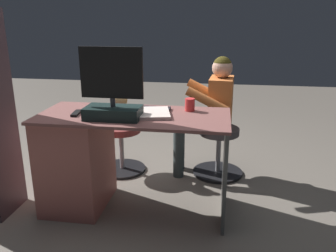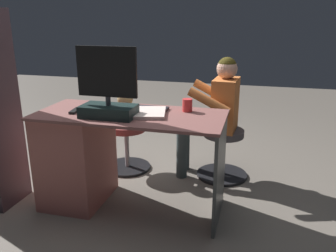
{
  "view_description": "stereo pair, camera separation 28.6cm",
  "coord_description": "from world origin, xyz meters",
  "px_view_note": "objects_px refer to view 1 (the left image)",
  "views": [
    {
      "loc": [
        -0.61,
        2.7,
        1.44
      ],
      "look_at": [
        -0.2,
        0.0,
        0.58
      ],
      "focal_mm": 37.65,
      "sensor_mm": 36.0,
      "label": 1
    },
    {
      "loc": [
        -0.89,
        2.64,
        1.44
      ],
      "look_at": [
        -0.2,
        0.0,
        0.58
      ],
      "focal_mm": 37.65,
      "sensor_mm": 36.0,
      "label": 2
    }
  ],
  "objects_px": {
    "person": "(211,107)",
    "keyboard": "(142,109)",
    "office_chair_teddy": "(121,144)",
    "tv_remote": "(76,113)",
    "teddy_bear": "(120,110)",
    "visitor_chair": "(219,148)",
    "desk": "(88,158)",
    "computer_mouse": "(105,106)",
    "cup": "(190,105)",
    "monitor": "(113,98)"
  },
  "relations": [
    {
      "from": "desk",
      "to": "computer_mouse",
      "type": "height_order",
      "value": "computer_mouse"
    },
    {
      "from": "cup",
      "to": "monitor",
      "type": "bearing_deg",
      "value": 29.42
    },
    {
      "from": "monitor",
      "to": "visitor_chair",
      "type": "height_order",
      "value": "monitor"
    },
    {
      "from": "keyboard",
      "to": "monitor",
      "type": "bearing_deg",
      "value": 58.92
    },
    {
      "from": "monitor",
      "to": "teddy_bear",
      "type": "height_order",
      "value": "monitor"
    },
    {
      "from": "office_chair_teddy",
      "to": "teddy_bear",
      "type": "height_order",
      "value": "teddy_bear"
    },
    {
      "from": "tv_remote",
      "to": "person",
      "type": "xyz_separation_m",
      "value": [
        -0.94,
        -0.77,
        -0.12
      ]
    },
    {
      "from": "cup",
      "to": "teddy_bear",
      "type": "relative_size",
      "value": 0.29
    },
    {
      "from": "desk",
      "to": "keyboard",
      "type": "height_order",
      "value": "keyboard"
    },
    {
      "from": "computer_mouse",
      "to": "person",
      "type": "xyz_separation_m",
      "value": [
        -0.79,
        -0.58,
        -0.13
      ]
    },
    {
      "from": "keyboard",
      "to": "office_chair_teddy",
      "type": "distance_m",
      "value": 0.8
    },
    {
      "from": "computer_mouse",
      "to": "cup",
      "type": "xyz_separation_m",
      "value": [
        -0.65,
        -0.03,
        0.03
      ]
    },
    {
      "from": "keyboard",
      "to": "cup",
      "type": "distance_m",
      "value": 0.36
    },
    {
      "from": "monitor",
      "to": "cup",
      "type": "bearing_deg",
      "value": -150.58
    },
    {
      "from": "monitor",
      "to": "teddy_bear",
      "type": "bearing_deg",
      "value": -76.8
    },
    {
      "from": "monitor",
      "to": "visitor_chair",
      "type": "bearing_deg",
      "value": -131.04
    },
    {
      "from": "computer_mouse",
      "to": "cup",
      "type": "bearing_deg",
      "value": -177.41
    },
    {
      "from": "desk",
      "to": "person",
      "type": "bearing_deg",
      "value": -141.5
    },
    {
      "from": "desk",
      "to": "teddy_bear",
      "type": "bearing_deg",
      "value": -96.25
    },
    {
      "from": "desk",
      "to": "teddy_bear",
      "type": "distance_m",
      "value": 0.71
    },
    {
      "from": "tv_remote",
      "to": "office_chair_teddy",
      "type": "xyz_separation_m",
      "value": [
        -0.11,
        -0.72,
        -0.5
      ]
    },
    {
      "from": "teddy_bear",
      "to": "visitor_chair",
      "type": "relative_size",
      "value": 0.71
    },
    {
      "from": "computer_mouse",
      "to": "tv_remote",
      "type": "xyz_separation_m",
      "value": [
        0.15,
        0.19,
        -0.01
      ]
    },
    {
      "from": "cup",
      "to": "person",
      "type": "xyz_separation_m",
      "value": [
        -0.14,
        -0.55,
        -0.16
      ]
    },
    {
      "from": "tv_remote",
      "to": "person",
      "type": "height_order",
      "value": "person"
    },
    {
      "from": "monitor",
      "to": "person",
      "type": "distance_m",
      "value": 1.09
    },
    {
      "from": "desk",
      "to": "keyboard",
      "type": "bearing_deg",
      "value": -162.45
    },
    {
      "from": "tv_remote",
      "to": "visitor_chair",
      "type": "bearing_deg",
      "value": -149.71
    },
    {
      "from": "tv_remote",
      "to": "visitor_chair",
      "type": "xyz_separation_m",
      "value": [
        -1.03,
        -0.78,
        -0.51
      ]
    },
    {
      "from": "tv_remote",
      "to": "monitor",
      "type": "bearing_deg",
      "value": 161.42
    },
    {
      "from": "office_chair_teddy",
      "to": "teddy_bear",
      "type": "bearing_deg",
      "value": -90.0
    },
    {
      "from": "desk",
      "to": "person",
      "type": "xyz_separation_m",
      "value": [
        -0.9,
        -0.72,
        0.25
      ]
    },
    {
      "from": "tv_remote",
      "to": "desk",
      "type": "bearing_deg",
      "value": -131.15
    },
    {
      "from": "person",
      "to": "keyboard",
      "type": "bearing_deg",
      "value": 49.92
    },
    {
      "from": "keyboard",
      "to": "teddy_bear",
      "type": "height_order",
      "value": "teddy_bear"
    },
    {
      "from": "office_chair_teddy",
      "to": "tv_remote",
      "type": "bearing_deg",
      "value": 81.16
    },
    {
      "from": "desk",
      "to": "keyboard",
      "type": "distance_m",
      "value": 0.56
    },
    {
      "from": "office_chair_teddy",
      "to": "computer_mouse",
      "type": "bearing_deg",
      "value": 94.73
    },
    {
      "from": "keyboard",
      "to": "office_chair_teddy",
      "type": "xyz_separation_m",
      "value": [
        0.33,
        -0.53,
        -0.5
      ]
    },
    {
      "from": "tv_remote",
      "to": "office_chair_teddy",
      "type": "distance_m",
      "value": 0.88
    },
    {
      "from": "keyboard",
      "to": "teddy_bear",
      "type": "bearing_deg",
      "value": -58.51
    },
    {
      "from": "desk",
      "to": "visitor_chair",
      "type": "distance_m",
      "value": 1.24
    },
    {
      "from": "cup",
      "to": "desk",
      "type": "bearing_deg",
      "value": 12.38
    },
    {
      "from": "teddy_bear",
      "to": "tv_remote",
      "type": "bearing_deg",
      "value": 81.3
    },
    {
      "from": "person",
      "to": "cup",
      "type": "bearing_deg",
      "value": 75.76
    },
    {
      "from": "person",
      "to": "visitor_chair",
      "type": "bearing_deg",
      "value": -176.09
    },
    {
      "from": "computer_mouse",
      "to": "teddy_bear",
      "type": "bearing_deg",
      "value": -85.37
    },
    {
      "from": "tv_remote",
      "to": "teddy_bear",
      "type": "relative_size",
      "value": 0.45
    },
    {
      "from": "computer_mouse",
      "to": "person",
      "type": "height_order",
      "value": "person"
    },
    {
      "from": "desk",
      "to": "cup",
      "type": "distance_m",
      "value": 0.88
    }
  ]
}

